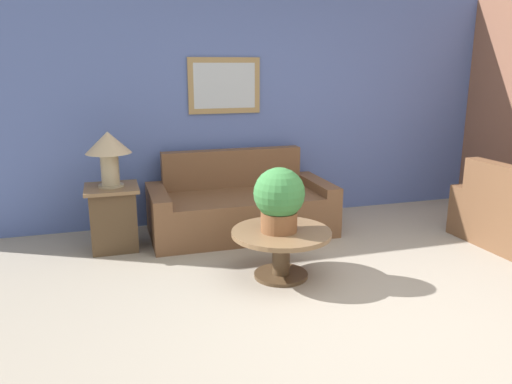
{
  "coord_description": "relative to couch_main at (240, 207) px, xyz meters",
  "views": [
    {
      "loc": [
        -1.85,
        -2.78,
        1.79
      ],
      "look_at": [
        -0.48,
        1.72,
        0.59
      ],
      "focal_mm": 35.0,
      "sensor_mm": 36.0,
      "label": 1
    }
  ],
  "objects": [
    {
      "name": "potted_plant_on_table",
      "position": [
        -0.0,
        -1.26,
        0.43
      ],
      "size": [
        0.43,
        0.43,
        0.55
      ],
      "color": "brown",
      "rests_on": "coffee_table"
    },
    {
      "name": "couch_main",
      "position": [
        0.0,
        0.0,
        0.0
      ],
      "size": [
        1.95,
        0.93,
        0.86
      ],
      "color": "brown",
      "rests_on": "ground_plane"
    },
    {
      "name": "side_table",
      "position": [
        -1.33,
        -0.12,
        0.05
      ],
      "size": [
        0.51,
        0.51,
        0.64
      ],
      "color": "#4C3823",
      "rests_on": "ground_plane"
    },
    {
      "name": "ground_plane",
      "position": [
        0.5,
        -2.27,
        -0.28
      ],
      "size": [
        20.0,
        20.0,
        0.0
      ],
      "primitive_type": "plane",
      "color": "gray"
    },
    {
      "name": "table_lamp",
      "position": [
        -1.33,
        -0.12,
        0.73
      ],
      "size": [
        0.44,
        0.44,
        0.54
      ],
      "color": "tan",
      "rests_on": "side_table"
    },
    {
      "name": "coffee_table",
      "position": [
        0.02,
        -1.26,
        0.03
      ],
      "size": [
        0.85,
        0.85,
        0.42
      ],
      "color": "#4C3823",
      "rests_on": "ground_plane"
    },
    {
      "name": "wall_back",
      "position": [
        0.49,
        0.55,
        1.03
      ],
      "size": [
        7.51,
        0.09,
        2.6
      ],
      "color": "#5166A8",
      "rests_on": "ground_plane"
    }
  ]
}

